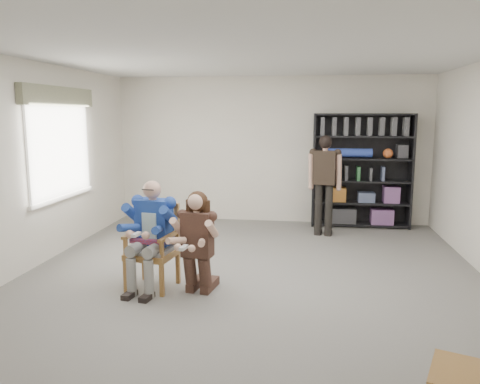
% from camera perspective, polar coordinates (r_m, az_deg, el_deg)
% --- Properties ---
extents(room_shell, '(6.00, 7.00, 2.80)m').
position_cam_1_polar(room_shell, '(5.63, 1.17, 2.47)').
color(room_shell, silver).
rests_on(room_shell, ground).
extents(floor, '(6.00, 7.00, 0.01)m').
position_cam_1_polar(floor, '(5.96, 1.12, -11.00)').
color(floor, slate).
rests_on(floor, ground).
extents(window_left, '(0.16, 2.00, 1.75)m').
position_cam_1_polar(window_left, '(7.49, -20.96, 5.36)').
color(window_left, white).
rests_on(window_left, room_shell).
extents(armchair, '(0.67, 0.65, 1.02)m').
position_cam_1_polar(armchair, '(5.75, -10.70, -6.62)').
color(armchair, '#8F5D28').
rests_on(armchair, floor).
extents(seated_man, '(0.69, 0.87, 1.32)m').
position_cam_1_polar(seated_man, '(5.71, -10.75, -5.15)').
color(seated_man, '#244E94').
rests_on(seated_man, floor).
extents(kneeling_woman, '(0.63, 0.88, 1.21)m').
position_cam_1_polar(kneeling_woman, '(5.46, -5.32, -6.32)').
color(kneeling_woman, '#3B231F').
rests_on(kneeling_woman, floor).
extents(bookshelf, '(1.80, 0.38, 2.10)m').
position_cam_1_polar(bookshelf, '(8.95, 14.60, 2.52)').
color(bookshelf, black).
rests_on(bookshelf, floor).
extents(standing_man, '(0.58, 0.40, 1.73)m').
position_cam_1_polar(standing_man, '(8.14, 10.23, 0.70)').
color(standing_man, black).
rests_on(standing_man, floor).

